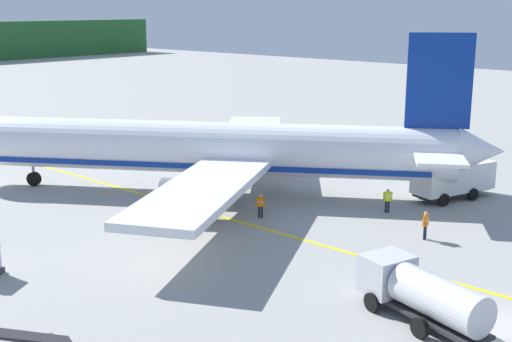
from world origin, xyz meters
name	(u,v)px	position (x,y,z in m)	size (l,w,h in m)	color
airliner_foreground	(212,149)	(6.92, 24.40, 3.39)	(31.37, 36.88, 11.90)	white
service_truck_fuel	(421,292)	(-1.82, 2.66, 1.40)	(3.74, 6.80, 2.40)	silver
service_truck_baggage	(454,178)	(17.57, 10.40, 1.49)	(6.70, 4.13, 2.62)	white
crew_marshaller	(261,204)	(4.79, 17.81, 0.95)	(0.45, 0.53, 1.62)	#191E33
crew_loader_left	(425,223)	(8.17, 7.66, 1.02)	(0.63, 0.28, 1.73)	#191E33
crew_loader_right	(388,199)	(11.36, 12.14, 0.98)	(0.48, 0.48, 1.67)	#191E33
apron_guide_line	(222,217)	(3.23, 19.88, 0.01)	(0.30, 60.00, 0.01)	yellow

